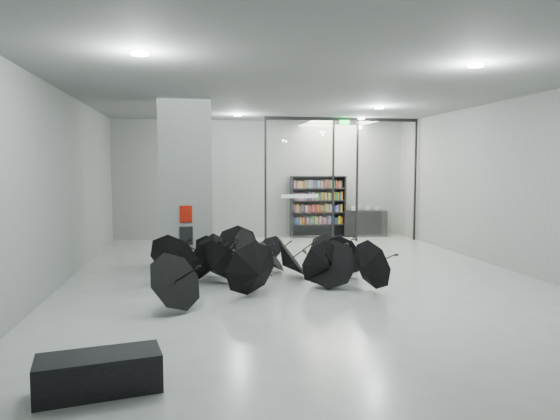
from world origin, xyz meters
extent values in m
plane|color=#949794|center=(0.00, 0.00, 0.00)|extent=(14.00, 14.00, 0.00)
cube|color=slate|center=(0.00, 0.00, 4.00)|extent=(10.00, 14.00, 0.02)
cube|color=slate|center=(0.00, 7.00, 2.00)|extent=(10.00, 0.02, 4.00)
cube|color=slate|center=(0.00, -7.00, 2.00)|extent=(10.00, 0.02, 4.00)
cube|color=slate|center=(-5.00, 0.00, 2.00)|extent=(0.02, 14.00, 4.00)
cube|color=slate|center=(5.00, 0.00, 2.00)|extent=(0.02, 14.00, 4.00)
cube|color=slate|center=(-2.50, 2.00, 2.00)|extent=(1.20, 1.20, 4.00)
cube|color=#A50A07|center=(-2.50, 1.38, 1.35)|extent=(0.28, 0.04, 0.38)
cube|color=black|center=(-2.50, 1.38, 0.85)|extent=(0.30, 0.03, 0.42)
cube|color=#0CE533|center=(2.40, 5.30, 3.82)|extent=(0.30, 0.06, 0.15)
cube|color=silver|center=(1.00, 5.50, 2.00)|extent=(2.20, 0.02, 3.95)
cube|color=silver|center=(3.90, 5.50, 2.00)|extent=(2.00, 0.02, 3.95)
cube|color=black|center=(-0.10, 5.50, 2.00)|extent=(0.06, 0.06, 4.00)
cube|color=black|center=(2.10, 5.50, 2.00)|extent=(0.06, 0.06, 4.00)
cube|color=black|center=(2.90, 5.50, 2.00)|extent=(0.06, 0.06, 4.00)
cube|color=black|center=(4.90, 5.50, 2.00)|extent=(0.06, 0.06, 4.00)
cube|color=black|center=(2.40, 5.50, 3.95)|extent=(5.00, 0.08, 0.10)
cube|color=black|center=(-3.32, -4.83, 0.21)|extent=(1.36, 0.79, 0.41)
cube|color=black|center=(3.57, 6.73, 0.46)|extent=(1.55, 0.69, 0.91)
camera|label=1|loc=(-2.27, -10.35, 2.40)|focal=32.59mm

